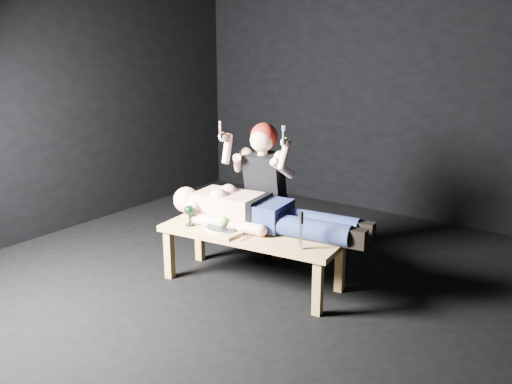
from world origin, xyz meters
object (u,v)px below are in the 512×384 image
(table, at_px, (252,258))
(lying_man, at_px, (265,210))
(carving_knife, at_px, (301,230))
(goblet, at_px, (189,215))
(serving_tray, at_px, (222,230))
(kneeling_woman, at_px, (268,191))

(table, relative_size, lying_man, 0.93)
(carving_knife, bearing_deg, goblet, 178.42)
(serving_tray, bearing_deg, goblet, -170.45)
(lying_man, relative_size, serving_tray, 4.25)
(kneeling_woman, relative_size, goblet, 7.46)
(lying_man, relative_size, goblet, 9.14)
(kneeling_woman, relative_size, serving_tray, 3.47)
(lying_man, distance_m, carving_knife, 0.53)
(lying_man, height_order, goblet, lying_man)
(kneeling_woman, height_order, carving_knife, kneeling_woman)
(kneeling_woman, xyz_separation_m, serving_tray, (0.01, -0.64, -0.17))
(serving_tray, xyz_separation_m, carving_knife, (0.68, 0.04, 0.13))
(lying_man, bearing_deg, serving_tray, -134.27)
(goblet, xyz_separation_m, carving_knife, (0.98, 0.09, 0.05))
(table, bearing_deg, carving_knife, -18.69)
(serving_tray, relative_size, carving_knife, 1.33)
(goblet, bearing_deg, kneeling_woman, 67.44)
(carving_knife, bearing_deg, table, 161.31)
(goblet, bearing_deg, lying_man, 32.97)
(lying_man, bearing_deg, table, -110.70)
(kneeling_woman, xyz_separation_m, goblet, (-0.29, -0.69, -0.10))
(kneeling_woman, bearing_deg, goblet, -122.06)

